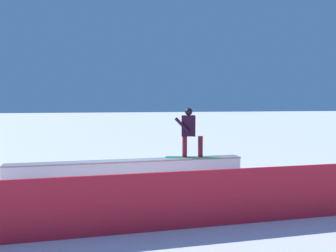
{
  "coord_description": "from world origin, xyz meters",
  "views": [
    {
      "loc": [
        0.91,
        10.27,
        2.4
      ],
      "look_at": [
        -0.94,
        0.95,
        1.72
      ],
      "focal_mm": 39.52,
      "sensor_mm": 36.0,
      "label": 1
    }
  ],
  "objects": [
    {
      "name": "grind_box",
      "position": [
        0.0,
        0.0,
        0.32
      ],
      "size": [
        6.62,
        0.8,
        0.71
      ],
      "color": "white",
      "rests_on": "ground_plane"
    },
    {
      "name": "ground_plane",
      "position": [
        0.0,
        0.0,
        0.0
      ],
      "size": [
        120.0,
        120.0,
        0.0
      ],
      "primitive_type": "plane",
      "color": "white"
    },
    {
      "name": "safety_fence",
      "position": [
        0.0,
        3.76,
        0.54
      ],
      "size": [
        12.64,
        0.67,
        1.08
      ],
      "primitive_type": "cube",
      "rotation": [
        0.0,
        0.0,
        0.05
      ],
      "color": "red",
      "rests_on": "ground_plane"
    },
    {
      "name": "snowboarder",
      "position": [
        -1.79,
        -0.11,
        1.49
      ],
      "size": [
        1.6,
        0.69,
        1.45
      ],
      "color": "#268150",
      "rests_on": "grind_box"
    }
  ]
}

